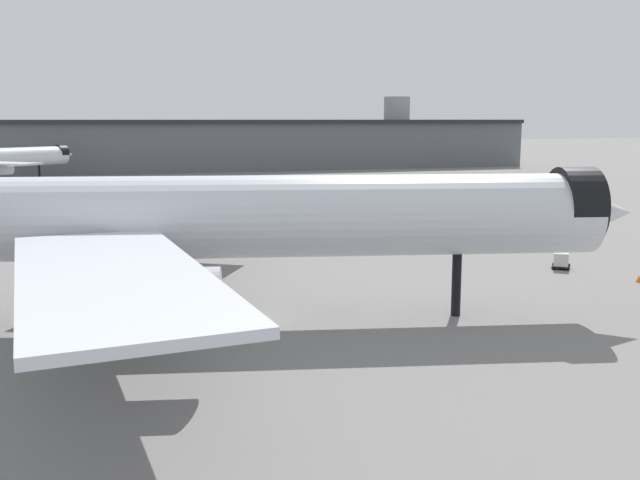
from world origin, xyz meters
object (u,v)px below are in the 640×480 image
Objects in this scene: service_truck_front at (425,232)px; airliner_near_gate at (210,219)px; baggage_cart_trailing at (561,260)px; traffic_cone_near_nose at (33,250)px; traffic_cone_wingtip at (639,279)px.

airliner_near_gate is at bearing -168.21° from service_truck_front.
service_truck_front is at bearing -119.21° from baggage_cart_trailing.
baggage_cart_trailing is (39.76, 8.58, -7.38)m from airliner_near_gate.
baggage_cart_trailing reaches higher than traffic_cone_near_nose.
airliner_near_gate is at bearing -66.85° from traffic_cone_near_nose.
service_truck_front is at bearing 112.16° from traffic_cone_wingtip.
traffic_cone_wingtip is (58.91, -36.48, 0.05)m from traffic_cone_near_nose.
airliner_near_gate reaches higher than baggage_cart_trailing.
baggage_cart_trailing reaches higher than traffic_cone_wingtip.
traffic_cone_wingtip reaches higher than traffic_cone_near_nose.
traffic_cone_wingtip is at bearing 61.26° from baggage_cart_trailing.
traffic_cone_wingtip is (10.72, -26.33, -1.25)m from service_truck_front.
traffic_cone_near_nose is at bearing -78.35° from baggage_cart_trailing.
service_truck_front is 19.80m from baggage_cart_trailing.
traffic_cone_near_nose is at bearing 148.24° from traffic_cone_wingtip.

